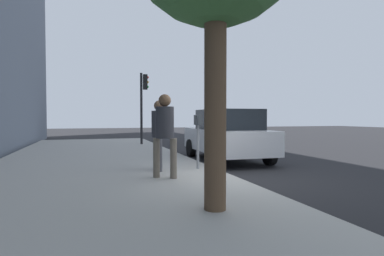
{
  "coord_description": "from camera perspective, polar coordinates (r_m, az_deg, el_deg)",
  "views": [
    {
      "loc": [
        -6.8,
        3.12,
        1.49
      ],
      "look_at": [
        1.07,
        0.62,
        1.22
      ],
      "focal_mm": 29.6,
      "sensor_mm": 36.0,
      "label": 1
    }
  ],
  "objects": [
    {
      "name": "parking_meter",
      "position": [
        8.27,
        1.08,
        -0.38
      ],
      "size": [
        0.36,
        0.12,
        1.41
      ],
      "color": "gray",
      "rests_on": "sidewalk_slab"
    },
    {
      "name": "parked_sedan_near",
      "position": [
        11.04,
        6.3,
        -1.23
      ],
      "size": [
        4.44,
        2.05,
        1.77
      ],
      "color": "silver",
      "rests_on": "ground_plane"
    },
    {
      "name": "sidewalk_slab",
      "position": [
        6.95,
        -16.49,
        -9.96
      ],
      "size": [
        28.0,
        6.0,
        0.15
      ],
      "primitive_type": "cube",
      "color": "#A8A59E",
      "rests_on": "ground_plane"
    },
    {
      "name": "pedestrian_bystander",
      "position": [
        7.03,
        -4.92,
        0.02
      ],
      "size": [
        0.41,
        0.49,
        1.86
      ],
      "rotation": [
        0.0,
        0.0,
        -0.59
      ],
      "color": "#726656",
      "rests_on": "sidewalk_slab"
    },
    {
      "name": "ground_plane",
      "position": [
        7.63,
        6.99,
        -9.41
      ],
      "size": [
        80.0,
        80.0,
        0.0
      ],
      "primitive_type": "plane",
      "color": "#232326",
      "rests_on": "ground"
    },
    {
      "name": "pedestrian_at_meter",
      "position": [
        8.08,
        -5.93,
        -0.19
      ],
      "size": [
        0.53,
        0.39,
        1.78
      ],
      "rotation": [
        0.0,
        0.0,
        -1.79
      ],
      "color": "#47474C",
      "rests_on": "sidewalk_slab"
    },
    {
      "name": "traffic_signal",
      "position": [
        16.28,
        -8.76,
        5.67
      ],
      "size": [
        0.24,
        0.44,
        3.6
      ],
      "color": "black",
      "rests_on": "sidewalk_slab"
    }
  ]
}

